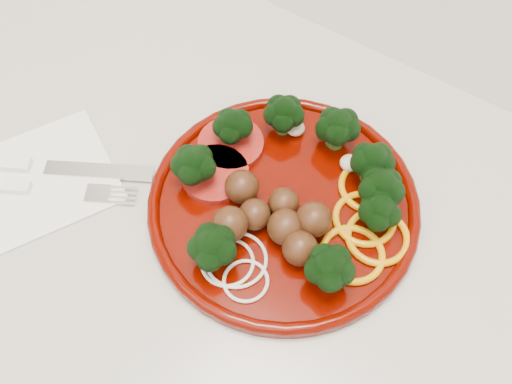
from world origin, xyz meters
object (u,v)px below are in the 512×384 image
Objects in this scene: knife at (25,165)px; fork at (14,187)px; napkin at (46,177)px; plate at (291,195)px.

knife is 1.13× the size of fork.
fork is at bearing -116.40° from napkin.
knife is (-0.03, -0.00, 0.01)m from napkin.
plate reaches higher than knife.
plate is at bearing -4.93° from knife.
knife reaches higher than napkin.
napkin is at bearing -152.89° from plate.
napkin is 0.03m from knife.
fork reaches higher than napkin.
knife is at bearing -172.37° from napkin.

